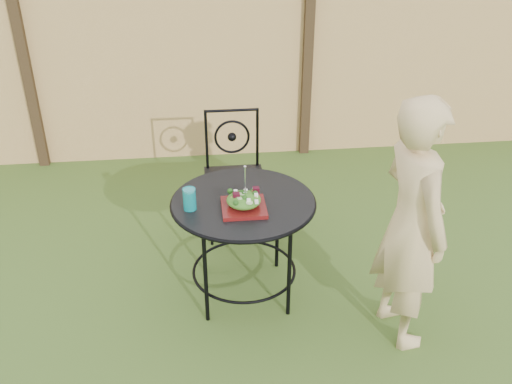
{
  "coord_description": "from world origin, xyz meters",
  "views": [
    {
      "loc": [
        0.22,
        -3.12,
        2.52
      ],
      "look_at": [
        0.57,
        0.02,
        0.75
      ],
      "focal_mm": 40.0,
      "sensor_mm": 36.0,
      "label": 1
    }
  ],
  "objects_px": {
    "patio_chair": "(234,170)",
    "diner": "(412,225)",
    "patio_table": "(243,219)",
    "salad_plate": "(244,207)"
  },
  "relations": [
    {
      "from": "patio_chair",
      "to": "diner",
      "type": "height_order",
      "value": "diner"
    },
    {
      "from": "patio_chair",
      "to": "diner",
      "type": "distance_m",
      "value": 1.63
    },
    {
      "from": "patio_table",
      "to": "patio_chair",
      "type": "bearing_deg",
      "value": 89.8
    },
    {
      "from": "patio_table",
      "to": "patio_chair",
      "type": "relative_size",
      "value": 0.97
    },
    {
      "from": "patio_table",
      "to": "patio_chair",
      "type": "xyz_separation_m",
      "value": [
        0.0,
        0.85,
        -0.08
      ]
    },
    {
      "from": "patio_table",
      "to": "diner",
      "type": "distance_m",
      "value": 1.05
    },
    {
      "from": "patio_table",
      "to": "patio_chair",
      "type": "distance_m",
      "value": 0.85
    },
    {
      "from": "patio_table",
      "to": "diner",
      "type": "height_order",
      "value": "diner"
    },
    {
      "from": "diner",
      "to": "salad_plate",
      "type": "relative_size",
      "value": 5.74
    },
    {
      "from": "salad_plate",
      "to": "patio_table",
      "type": "bearing_deg",
      "value": 86.68
    }
  ]
}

